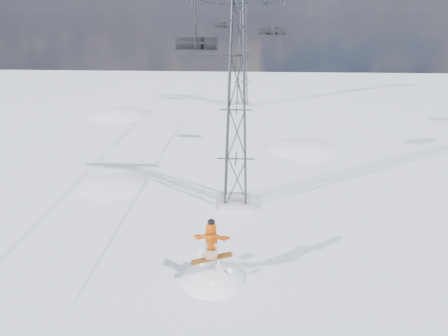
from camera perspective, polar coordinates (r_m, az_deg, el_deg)
The scene contains 9 objects.
ground at distance 16.42m, azimuth -2.19°, elevation -17.69°, with size 120.00×120.00×0.00m, color white.
snow_terrain at distance 39.79m, azimuth -6.05°, elevation -8.57°, with size 39.00×37.00×22.00m.
lift_tower_near at distance 21.21m, azimuth 1.79°, elevation 8.23°, with size 5.20×1.80×11.43m.
lift_tower_far at distance 45.88m, azimuth 2.70°, elevation 15.53°, with size 5.20×1.80×11.43m.
haul_cables at distance 32.12m, azimuth 2.53°, elevation 22.49°, with size 4.46×51.00×0.06m.
snowboarder_jump at distance 18.21m, azimuth -1.59°, elevation -19.73°, with size 4.40×4.40×6.94m.
lift_chair_near at distance 22.00m, azimuth -4.02°, elevation 17.08°, with size 2.21×0.64×2.74m.
lift_chair_mid at distance 29.12m, azimuth 6.94°, elevation 18.71°, with size 1.91×0.55×2.37m.
lift_chair_far at distance 45.01m, azimuth -0.21°, elevation 19.66°, with size 2.09×0.60×2.59m.
Camera 1 is at (1.32, -12.61, 10.43)m, focal length 32.00 mm.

